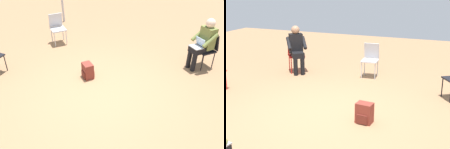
# 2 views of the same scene
# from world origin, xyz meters

# --- Properties ---
(ground_plane) EXTENTS (16.77, 16.77, 0.00)m
(ground_plane) POSITION_xyz_m (0.00, 0.00, 0.00)
(ground_plane) COLOR #99704C
(chair_west) EXTENTS (0.48, 0.44, 0.85)m
(chair_west) POSITION_xyz_m (-2.94, 0.28, 0.50)
(chair_west) COLOR #B7B7BC
(chair_west) RESTS_ON ground
(chair_north) EXTENTS (0.46, 0.49, 0.85)m
(chair_north) POSITION_xyz_m (0.30, 2.84, 0.50)
(chair_north) COLOR black
(chair_north) RESTS_ON ground
(person_with_laptop) EXTENTS (0.54, 0.56, 1.24)m
(person_with_laptop) POSITION_xyz_m (0.28, 2.67, 0.69)
(person_with_laptop) COLOR black
(person_with_laptop) RESTS_ON ground
(backpack_near_laptop_user) EXTENTS (0.30, 0.27, 0.36)m
(backpack_near_laptop_user) POSITION_xyz_m (-0.79, 0.12, 0.16)
(backpack_near_laptop_user) COLOR maroon
(backpack_near_laptop_user) RESTS_ON ground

